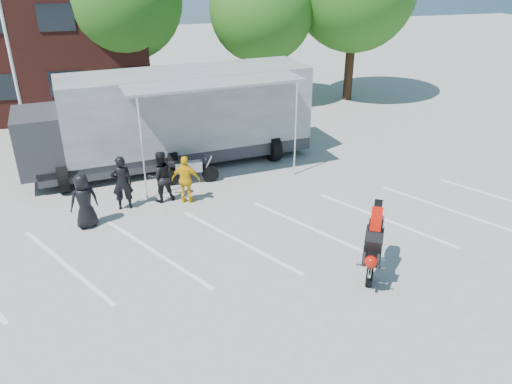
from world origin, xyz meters
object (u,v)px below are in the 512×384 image
tree_mid (262,10)px  spectator_leather_c (161,177)px  spectator_leather_a (84,201)px  spectator_hivis (186,180)px  parked_motorcycle (191,183)px  flagpole (12,29)px  transporter_truck (179,163)px  stunt_bike_rider (371,268)px  spectator_leather_b (122,183)px

tree_mid → spectator_leather_c: bearing=-121.7°
spectator_leather_a → spectator_hivis: bearing=175.9°
tree_mid → parked_motorcycle: (-5.48, -9.63, -4.94)m
spectator_leather_c → flagpole: bearing=-60.9°
flagpole → spectator_leather_c: (4.60, -5.75, -4.16)m
transporter_truck → stunt_bike_rider: bearing=-72.0°
stunt_bike_rider → spectator_leather_b: bearing=170.7°
flagpole → spectator_hivis: bearing=-48.5°
transporter_truck → flagpole: bearing=149.3°
stunt_bike_rider → spectator_leather_c: (-4.95, 5.62, 0.89)m
flagpole → tree_mid: bearing=24.0°
transporter_truck → spectator_leather_b: (-2.26, -3.44, 0.92)m
stunt_bike_rider → tree_mid: bearing=115.7°
spectator_leather_a → parked_motorcycle: bearing=-165.5°
tree_mid → spectator_hivis: tree_mid is taller
stunt_bike_rider → spectator_leather_b: 8.27m
spectator_hivis → transporter_truck: bearing=-71.0°
transporter_truck → parked_motorcycle: transporter_truck is taller
stunt_bike_rider → spectator_leather_a: size_ratio=1.26×
transporter_truck → stunt_bike_rider: transporter_truck is taller
spectator_leather_a → spectator_leather_b: spectator_leather_b is taller
transporter_truck → spectator_leather_a: 5.62m
transporter_truck → stunt_bike_rider: size_ratio=5.17×
spectator_leather_a → spectator_leather_c: bearing=-172.4°
parked_motorcycle → spectator_leather_b: (-2.42, -1.37, 0.92)m
spectator_leather_b → tree_mid: bearing=-125.7°
parked_motorcycle → spectator_leather_c: 1.85m
flagpole → spectator_leather_b: bearing=-60.9°
tree_mid → transporter_truck: 10.65m
transporter_truck → spectator_leather_b: size_ratio=6.22×
transporter_truck → stunt_bike_rider: 9.67m
parked_motorcycle → flagpole: bearing=54.2°
spectator_leather_a → tree_mid: bearing=-145.5°
transporter_truck → parked_motorcycle: size_ratio=5.45×
flagpole → spectator_leather_c: size_ratio=4.50×
tree_mid → spectator_leather_a: size_ratio=4.36×
flagpole → parked_motorcycle: size_ratio=3.79×
flagpole → tree_mid: size_ratio=1.04×
tree_mid → stunt_bike_rider: tree_mid is taller
tree_mid → spectator_leather_b: (-7.91, -10.99, -4.02)m
spectator_hivis → stunt_bike_rider: bearing=150.5°
spectator_leather_b → spectator_leather_c: spectator_leather_b is taller
stunt_bike_rider → transporter_truck: bearing=145.8°
transporter_truck → spectator_hivis: transporter_truck is taller
spectator_leather_c → spectator_hivis: size_ratio=1.07×
flagpole → spectator_leather_a: 8.37m
tree_mid → spectator_leather_a: tree_mid is taller
parked_motorcycle → spectator_hivis: spectator_hivis is taller
flagpole → stunt_bike_rider: bearing=-50.0°
transporter_truck → spectator_leather_a: size_ratio=6.54×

